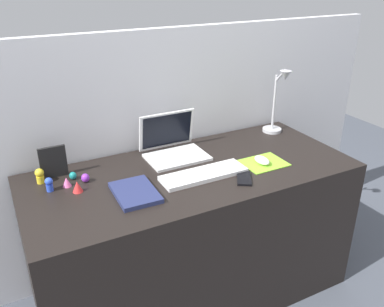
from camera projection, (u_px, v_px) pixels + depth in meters
ground_plane at (192, 289)px, 2.25m from camera, size 6.00×6.00×0.00m
back_wall at (161, 153)px, 2.28m from camera, size 2.78×0.05×1.35m
desk at (192, 234)px, 2.10m from camera, size 1.58×0.69×0.74m
laptop at (172, 145)px, 2.08m from camera, size 0.30×0.25×0.21m
keyboard at (204, 174)px, 1.89m from camera, size 0.41×0.13×0.02m
mousepad at (264, 163)px, 2.01m from camera, size 0.21×0.17×0.00m
mouse at (262, 160)px, 2.00m from camera, size 0.06×0.10×0.03m
cell_phone at (244, 178)px, 1.86m from camera, size 0.12×0.14×0.01m
desk_lamp at (278, 103)px, 2.30m from camera, size 0.11×0.16×0.38m
notebook_pad at (135, 192)px, 1.74m from camera, size 0.18×0.24×0.02m
picture_frame at (53, 162)px, 1.85m from camera, size 0.12×0.02×0.15m
toy_figurine_purple at (85, 178)px, 1.83m from camera, size 0.04×0.04×0.04m
toy_figurine_red at (77, 187)px, 1.75m from camera, size 0.04×0.04×0.05m
toy_figurine_teal at (73, 176)px, 1.86m from camera, size 0.03×0.03×0.04m
toy_figurine_pink at (67, 182)px, 1.80m from camera, size 0.04×0.04×0.04m
toy_figurine_yellow at (40, 175)px, 1.82m from camera, size 0.04×0.04×0.07m
toy_figurine_blue at (49, 184)px, 1.75m from camera, size 0.03×0.03×0.06m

